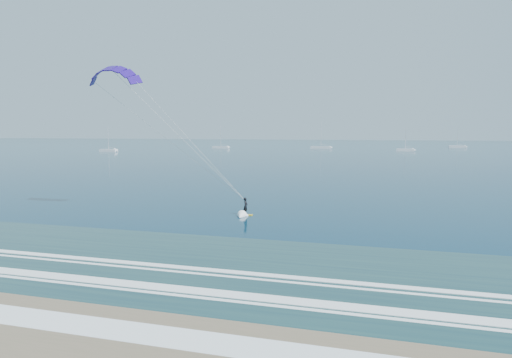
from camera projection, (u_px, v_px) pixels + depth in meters
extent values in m
plane|color=#083246|center=(176.00, 335.00, 21.16)|extent=(900.00, 900.00, 0.00)
cube|color=#1E423F|center=(233.00, 280.00, 28.80)|extent=(600.00, 22.00, 0.03)
cube|color=white|center=(190.00, 321.00, 22.59)|extent=(600.00, 0.90, 0.07)
cube|color=white|center=(219.00, 294.00, 26.41)|extent=(600.00, 1.10, 0.07)
cube|color=white|center=(240.00, 273.00, 30.23)|extent=(600.00, 0.70, 0.07)
cube|color=white|center=(172.00, 337.00, 20.67)|extent=(600.00, 2.00, 0.02)
cube|color=gold|center=(246.00, 215.00, 51.11)|extent=(1.54, 0.50, 0.09)
imported|color=black|center=(246.00, 206.00, 51.00)|extent=(0.47, 0.71, 1.90)
cone|color=white|center=(241.00, 216.00, 49.90)|extent=(1.31, 1.74, 1.10)
cube|color=silver|center=(109.00, 150.00, 203.49)|extent=(8.08, 2.40, 1.20)
cylinder|color=silver|center=(108.00, 138.00, 202.90)|extent=(0.18, 0.18, 9.88)
cylinder|color=silver|center=(111.00, 147.00, 203.01)|extent=(2.60, 0.12, 0.12)
cube|color=silver|center=(221.00, 147.00, 241.57)|extent=(8.98, 2.40, 1.20)
cylinder|color=silver|center=(221.00, 136.00, 240.92)|extent=(0.18, 0.18, 11.09)
cylinder|color=silver|center=(223.00, 145.00, 241.09)|extent=(2.60, 0.12, 0.12)
cube|color=silver|center=(321.00, 147.00, 239.41)|extent=(10.70, 2.40, 1.20)
cylinder|color=silver|center=(321.00, 134.00, 238.66)|extent=(0.18, 0.18, 12.95)
cylinder|color=silver|center=(323.00, 145.00, 238.93)|extent=(2.60, 0.12, 0.12)
cube|color=silver|center=(405.00, 150.00, 207.58)|extent=(7.81, 2.40, 1.20)
cylinder|color=silver|center=(406.00, 138.00, 207.00)|extent=(0.18, 0.18, 9.76)
cylinder|color=silver|center=(408.00, 147.00, 207.10)|extent=(2.60, 0.12, 0.12)
cube|color=silver|center=(457.00, 147.00, 251.50)|extent=(8.98, 2.40, 1.20)
cylinder|color=silver|center=(458.00, 136.00, 250.86)|extent=(0.18, 0.18, 10.97)
cylinder|color=silver|center=(460.00, 144.00, 251.02)|extent=(2.60, 0.12, 0.12)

